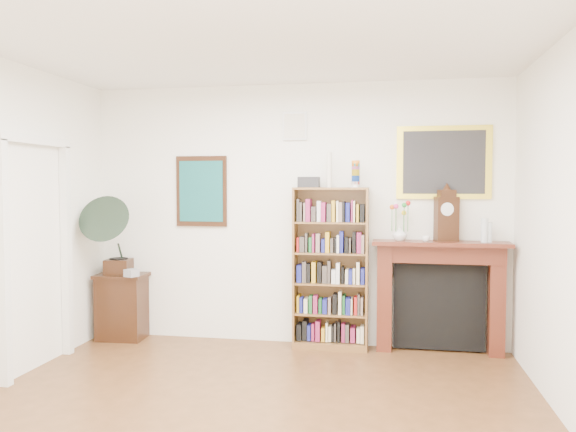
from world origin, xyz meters
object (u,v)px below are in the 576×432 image
Objects in this scene: bottle_left at (484,230)px; bottle_right at (489,232)px; flower_vase at (400,234)px; teacup at (426,239)px; fireplace at (440,287)px; cd_stack at (131,273)px; mantel_clock at (446,216)px; side_cabinet at (122,306)px; gramophone at (112,231)px; bookshelf at (331,259)px.

bottle_left is 0.05m from bottle_right.
flower_vase is 1.93× the size of teacup.
fireplace reaches higher than cd_stack.
mantel_clock is 6.84× the size of teacup.
side_cabinet is 0.54× the size of fireplace.
bottle_left is at bearing 3.08° from cd_stack.
mantel_clock reaches higher than cd_stack.
mantel_clock reaches higher than gramophone.
cd_stack is 0.81× the size of flower_vase.
bookshelf is 2.24× the size of gramophone.
fireplace is 3.26m from cd_stack.
bookshelf is at bearing -179.90° from bottle_right.
bottle_left is (0.42, -0.08, 0.59)m from fireplace.
gramophone is 3.55m from mantel_clock.
cd_stack is at bearing -13.91° from gramophone.
bookshelf is 1.43× the size of fireplace.
fireplace is 3.53m from gramophone.
fireplace is 6.83× the size of bottle_right.
teacup is at bearing -176.44° from bottle_left.
side_cabinet is at bearing 65.75° from gramophone.
teacup is (-0.21, -0.10, -0.22)m from mantel_clock.
flower_vase is at bearing -179.97° from bottle_right.
teacup is 0.38× the size of bottle_right.
fireplace is at bearing 2.72° from bookshelf.
teacup is at bearing -11.90° from flower_vase.
cd_stack is 2.88m from flower_vase.
fireplace is (1.11, 0.06, -0.27)m from bookshelf.
bottle_left is (3.66, 0.20, 0.50)m from cd_stack.
teacup is (3.29, 0.00, 0.81)m from side_cabinet.
side_cabinet is at bearing -179.43° from bottle_left.
bottle_right is (0.46, -0.06, 0.57)m from fireplace.
flower_vase is (-0.46, -0.04, -0.18)m from mantel_clock.
side_cabinet is 4.95× the size of flower_vase.
teacup is at bearing -3.02° from side_cabinet.
mantel_clock is 2.18× the size of bottle_left.
mantel_clock is at bearing 170.35° from bottle_left.
bookshelf is at bearing -175.67° from fireplace.
bottle_left is at bearing -2.51° from side_cabinet.
bottle_right is at bearing -0.23° from bookshelf.
bottle_right reaches higher than fireplace.
side_cabinet is 3.65m from mantel_clock.
bookshelf reaches higher than teacup.
bookshelf is at bearing -4.09° from gramophone.
bookshelf is 8.12× the size of bottle_left.
gramophone is 4.35× the size of bottle_right.
flower_vase is 0.62× the size of bottle_left.
bottle_left reaches higher than bottle_right.
cd_stack is at bearing -173.90° from fireplace.
mantel_clock is (3.30, 0.26, 0.63)m from cd_stack.
fireplace is 5.69× the size of bottle_left.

